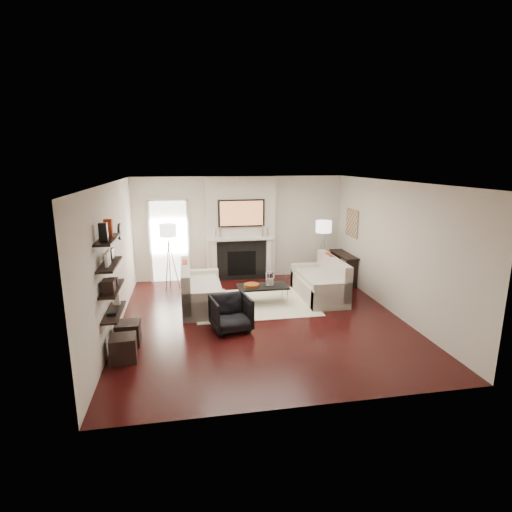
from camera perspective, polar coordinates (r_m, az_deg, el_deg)
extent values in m
plane|color=black|center=(8.11, 0.76, -8.91)|extent=(6.00, 6.00, 0.00)
plane|color=white|center=(7.51, 0.82, 10.51)|extent=(6.00, 6.00, 0.00)
plane|color=silver|center=(10.61, -2.29, 4.02)|extent=(5.50, 0.00, 5.50)
plane|color=silver|center=(4.91, 7.48, -7.36)|extent=(5.50, 0.00, 5.50)
plane|color=silver|center=(7.68, -19.80, -0.41)|extent=(0.00, 6.00, 6.00)
plane|color=silver|center=(8.64, 19.00, 1.13)|extent=(0.00, 6.00, 6.00)
cube|color=silver|center=(10.48, -2.19, 3.91)|extent=(1.80, 0.25, 2.70)
cube|color=black|center=(10.52, -2.05, -0.67)|extent=(1.30, 0.02, 1.04)
cube|color=black|center=(10.53, -2.04, -1.05)|extent=(0.75, 0.02, 0.65)
cube|color=white|center=(10.41, -5.95, -0.72)|extent=(0.12, 0.08, 1.10)
cube|color=white|center=(10.61, 1.82, -0.39)|extent=(0.12, 0.08, 1.10)
cube|color=white|center=(10.34, -2.04, 2.49)|extent=(1.70, 0.18, 0.07)
cube|color=black|center=(10.26, -2.09, 6.13)|extent=(1.20, 0.06, 0.70)
cube|color=#BF723F|center=(10.23, -2.06, 6.11)|extent=(1.10, 0.00, 0.62)
cylinder|color=silver|center=(10.26, -5.10, 3.40)|extent=(0.04, 0.04, 0.30)
cylinder|color=silver|center=(10.25, -5.82, 3.21)|extent=(0.04, 0.04, 0.24)
cylinder|color=silver|center=(10.41, 0.95, 3.60)|extent=(0.04, 0.04, 0.30)
cylinder|color=silver|center=(10.44, 1.65, 3.46)|extent=(0.04, 0.04, 0.24)
cube|color=white|center=(10.55, -12.26, 2.02)|extent=(0.90, 0.02, 2.10)
cube|color=white|center=(10.56, -14.87, 1.88)|extent=(0.06, 0.06, 2.16)
cube|color=white|center=(10.52, -9.66, 2.10)|extent=(0.06, 0.06, 2.16)
cube|color=white|center=(10.38, -12.56, 7.85)|extent=(1.02, 0.06, 0.06)
cube|color=#F0EBC5|center=(8.92, -0.21, -6.74)|extent=(2.60, 2.00, 0.01)
cube|color=beige|center=(8.76, -7.71, -5.83)|extent=(0.85, 1.80, 0.42)
cube|color=beige|center=(8.66, -9.99, -3.95)|extent=(0.18, 1.80, 0.80)
cube|color=beige|center=(7.97, -7.46, -7.12)|extent=(0.85, 0.18, 0.60)
cube|color=beige|center=(9.51, -7.95, -3.72)|extent=(0.85, 0.18, 0.60)
cube|color=beige|center=(8.68, -7.43, -4.19)|extent=(0.63, 1.44, 0.10)
cube|color=#A22F13|center=(8.89, -10.06, -2.12)|extent=(0.10, 0.42, 0.42)
cube|color=black|center=(8.32, -10.03, -3.28)|extent=(0.10, 0.40, 0.40)
cube|color=beige|center=(9.36, 8.95, -4.61)|extent=(0.85, 1.80, 0.42)
cube|color=beige|center=(9.38, 10.95, -2.63)|extent=(0.18, 1.80, 0.80)
cube|color=beige|center=(8.61, 10.72, -5.66)|extent=(0.85, 0.18, 0.60)
cube|color=beige|center=(10.07, 7.48, -2.73)|extent=(0.85, 0.18, 0.60)
cube|color=beige|center=(9.27, 8.71, -3.10)|extent=(0.63, 1.44, 0.10)
cube|color=#A22F13|center=(9.60, 10.37, -0.98)|extent=(0.10, 0.42, 0.42)
cube|color=black|center=(9.06, 11.68, -1.97)|extent=(0.10, 0.40, 0.40)
cube|color=black|center=(8.77, 0.98, -4.38)|extent=(1.10, 0.55, 0.04)
cylinder|color=silver|center=(8.55, -2.05, -6.35)|extent=(0.02, 0.02, 0.38)
cylinder|color=silver|center=(8.74, 4.49, -5.94)|extent=(0.02, 0.02, 0.38)
cylinder|color=silver|center=(8.96, -2.45, -5.41)|extent=(0.02, 0.02, 0.38)
cylinder|color=silver|center=(9.14, 3.80, -5.04)|extent=(0.02, 0.02, 0.38)
cylinder|color=white|center=(8.75, 1.95, -3.33)|extent=(0.18, 0.18, 0.31)
cylinder|color=white|center=(8.77, 1.95, -3.74)|extent=(0.11, 0.11, 0.17)
cylinder|color=#C76621|center=(8.71, -0.64, -4.19)|extent=(0.33, 0.33, 0.06)
imported|color=black|center=(7.49, -3.60, -7.94)|extent=(0.79, 0.76, 0.71)
cylinder|color=silver|center=(10.05, -12.25, -1.18)|extent=(0.02, 0.02, 1.20)
cylinder|color=white|center=(9.87, -12.49, 3.60)|extent=(0.40, 0.40, 0.30)
cylinder|color=silver|center=(10.05, -11.62, -1.16)|extent=(0.25, 0.02, 1.23)
cylinder|color=silver|center=(10.14, -12.54, -1.06)|extent=(0.14, 0.22, 1.23)
cylinder|color=silver|center=(9.96, -12.58, -1.33)|extent=(0.14, 0.22, 1.23)
cylinder|color=silver|center=(10.52, 9.46, -0.41)|extent=(0.02, 0.02, 1.20)
cylinder|color=white|center=(10.35, 9.64, 4.17)|extent=(0.40, 0.40, 0.30)
cylinder|color=silver|center=(10.55, 10.02, -0.38)|extent=(0.25, 0.02, 1.23)
cylinder|color=silver|center=(10.59, 9.01, -0.30)|extent=(0.14, 0.22, 1.23)
cylinder|color=silver|center=(10.41, 9.35, -0.54)|extent=(0.14, 0.22, 1.23)
cube|color=black|center=(10.53, 12.44, 0.20)|extent=(0.35, 1.20, 0.04)
cube|color=black|center=(10.13, 13.51, -2.56)|extent=(0.30, 0.04, 0.71)
cube|color=black|center=(11.11, 11.27, -1.04)|extent=(0.30, 0.04, 0.71)
cube|color=#9C7A4E|center=(10.40, 13.56, 4.59)|extent=(0.03, 0.70, 0.70)
cube|color=black|center=(6.90, -19.63, -7.58)|extent=(0.25, 1.00, 0.03)
cube|color=black|center=(6.77, -19.89, -4.42)|extent=(0.25, 1.00, 0.04)
cube|color=black|center=(6.67, -20.16, -1.14)|extent=(0.25, 1.00, 0.04)
cube|color=black|center=(6.58, -20.44, 2.23)|extent=(0.25, 1.00, 0.04)
cube|color=black|center=(6.30, -20.97, 3.17)|extent=(0.12, 0.10, 0.28)
cube|color=#A22F13|center=(6.69, -20.35, 3.78)|extent=(0.12, 0.10, 0.28)
cube|color=white|center=(6.52, -20.43, -0.33)|extent=(0.04, 0.30, 0.22)
cube|color=black|center=(6.88, -19.89, 0.24)|extent=(0.04, 0.22, 0.18)
cube|color=black|center=(6.52, -20.30, -4.05)|extent=(0.18, 0.25, 0.20)
cube|color=black|center=(6.88, -19.76, -3.46)|extent=(0.15, 0.12, 0.12)
cube|color=black|center=(6.77, -19.82, -7.62)|extent=(0.14, 0.20, 0.05)
cube|color=white|center=(7.17, -19.28, -5.85)|extent=(0.10, 0.10, 0.18)
cylinder|color=black|center=(8.48, -18.88, 3.33)|extent=(0.04, 0.34, 0.34)
cylinder|color=white|center=(8.48, -18.72, 3.33)|extent=(0.01, 0.29, 0.29)
cube|color=black|center=(7.32, -17.79, -10.46)|extent=(0.40, 0.40, 0.40)
cube|color=black|center=(6.79, -18.42, -12.41)|extent=(0.43, 0.43, 0.40)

